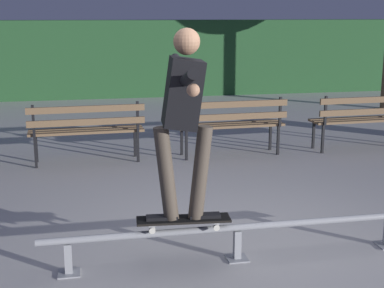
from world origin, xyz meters
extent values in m
plane|color=#ADAAA8|center=(0.00, 0.00, 0.00)|extent=(90.00, 90.00, 0.00)
cube|color=#234C28|center=(0.00, 10.06, 0.96)|extent=(24.00, 1.20, 1.91)
cylinder|color=gray|center=(0.00, -0.16, 0.29)|extent=(3.34, 0.06, 0.06)
cube|color=gray|center=(-1.42, -0.16, 0.13)|extent=(0.06, 0.06, 0.26)
cube|color=gray|center=(-1.42, -0.16, 0.01)|extent=(0.18, 0.18, 0.01)
cube|color=gray|center=(0.00, -0.16, 0.13)|extent=(0.06, 0.06, 0.26)
cube|color=gray|center=(0.00, -0.16, 0.01)|extent=(0.18, 0.18, 0.01)
cube|color=black|center=(-0.47, -0.16, 0.40)|extent=(0.79, 0.26, 0.02)
cube|color=black|center=(-0.47, -0.16, 0.41)|extent=(0.78, 0.25, 0.00)
cube|color=#9E9EA3|center=(-0.20, -0.18, 0.38)|extent=(0.06, 0.17, 0.02)
cube|color=#9E9EA3|center=(-0.73, -0.14, 0.38)|extent=(0.06, 0.17, 0.02)
cylinder|color=beige|center=(-0.21, -0.26, 0.35)|extent=(0.05, 0.03, 0.05)
cylinder|color=beige|center=(-0.20, -0.10, 0.35)|extent=(0.05, 0.03, 0.05)
cylinder|color=beige|center=(-0.74, -0.22, 0.35)|extent=(0.05, 0.03, 0.05)
cylinder|color=beige|center=(-0.73, -0.06, 0.35)|extent=(0.05, 0.03, 0.05)
cube|color=black|center=(-0.29, -0.17, 0.42)|extent=(0.27, 0.12, 0.03)
cube|color=black|center=(-0.65, -0.15, 0.42)|extent=(0.27, 0.12, 0.03)
cylinder|color=#473D33|center=(-0.33, -0.17, 0.80)|extent=(0.21, 0.14, 0.79)
cylinder|color=#473D33|center=(-0.61, -0.15, 0.80)|extent=(0.21, 0.14, 0.79)
cube|color=black|center=(-0.47, -0.16, 1.46)|extent=(0.36, 0.39, 0.57)
cylinder|color=black|center=(-0.50, -0.54, 1.62)|extent=(0.13, 0.61, 0.21)
cylinder|color=black|center=(-0.44, 0.22, 1.62)|extent=(0.13, 0.61, 0.21)
sphere|color=#A37556|center=(-0.52, -0.82, 1.57)|extent=(0.09, 0.09, 0.09)
sphere|color=#A37556|center=(-0.42, 0.50, 1.57)|extent=(0.09, 0.09, 0.09)
sphere|color=#A37556|center=(-0.44, -0.16, 1.86)|extent=(0.21, 0.21, 0.21)
cube|color=black|center=(-0.50, 3.58, 0.22)|extent=(0.04, 0.04, 0.44)
cube|color=black|center=(-0.49, 3.26, 0.22)|extent=(0.04, 0.04, 0.44)
cube|color=black|center=(-0.49, 3.22, 0.66)|extent=(0.04, 0.04, 0.44)
cube|color=black|center=(-1.91, 3.53, 0.22)|extent=(0.04, 0.04, 0.44)
cube|color=black|center=(-1.90, 3.21, 0.22)|extent=(0.04, 0.04, 0.44)
cube|color=black|center=(-1.90, 3.17, 0.66)|extent=(0.04, 0.04, 0.44)
cube|color=brown|center=(-1.20, 3.53, 0.46)|extent=(1.60, 0.14, 0.04)
cube|color=brown|center=(-1.20, 3.39, 0.46)|extent=(1.60, 0.14, 0.04)
cube|color=brown|center=(-1.19, 3.25, 0.46)|extent=(1.60, 0.14, 0.04)
cube|color=brown|center=(-1.19, 3.18, 0.62)|extent=(1.60, 0.09, 0.09)
cube|color=brown|center=(-1.19, 3.18, 0.80)|extent=(1.60, 0.09, 0.09)
cube|color=black|center=(1.60, 3.58, 0.22)|extent=(0.04, 0.04, 0.44)
cube|color=black|center=(1.61, 3.26, 0.22)|extent=(0.04, 0.04, 0.44)
cube|color=black|center=(1.61, 3.22, 0.66)|extent=(0.04, 0.04, 0.44)
cube|color=black|center=(0.19, 3.53, 0.22)|extent=(0.04, 0.04, 0.44)
cube|color=black|center=(0.20, 3.21, 0.22)|extent=(0.04, 0.04, 0.44)
cube|color=black|center=(0.21, 3.17, 0.66)|extent=(0.04, 0.04, 0.44)
cube|color=brown|center=(0.90, 3.53, 0.46)|extent=(1.60, 0.14, 0.04)
cube|color=brown|center=(0.90, 3.39, 0.46)|extent=(1.60, 0.14, 0.04)
cube|color=brown|center=(0.91, 3.25, 0.46)|extent=(1.60, 0.14, 0.04)
cube|color=brown|center=(0.91, 3.18, 0.62)|extent=(1.60, 0.09, 0.09)
cube|color=brown|center=(0.91, 3.18, 0.80)|extent=(1.60, 0.09, 0.09)
cube|color=black|center=(2.30, 3.53, 0.22)|extent=(0.04, 0.04, 0.44)
cube|color=black|center=(2.31, 3.21, 0.22)|extent=(0.04, 0.04, 0.44)
cube|color=black|center=(2.31, 3.17, 0.66)|extent=(0.04, 0.04, 0.44)
cube|color=brown|center=(3.00, 3.53, 0.46)|extent=(1.60, 0.14, 0.04)
cube|color=brown|center=(3.00, 3.39, 0.46)|extent=(1.60, 0.14, 0.04)
cube|color=brown|center=(3.01, 3.25, 0.46)|extent=(1.60, 0.14, 0.04)
cube|color=brown|center=(3.01, 3.18, 0.62)|extent=(1.60, 0.09, 0.09)
cube|color=brown|center=(3.01, 3.18, 0.80)|extent=(1.60, 0.09, 0.09)
camera|label=1|loc=(-1.27, -4.47, 2.07)|focal=52.25mm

